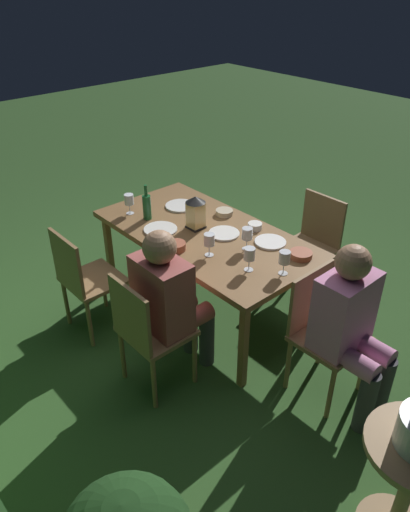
{
  "coord_description": "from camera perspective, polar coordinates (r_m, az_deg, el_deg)",
  "views": [
    {
      "loc": [
        -2.45,
        2.18,
        2.51
      ],
      "look_at": [
        0.0,
        0.0,
        0.51
      ],
      "focal_mm": 34.18,
      "sensor_mm": 36.0,
      "label": 1
    }
  ],
  "objects": [
    {
      "name": "plate_c",
      "position": [
        3.69,
        2.24,
        2.66
      ],
      "size": [
        0.24,
        0.24,
        0.01
      ],
      "primitive_type": "cylinder",
      "color": "white",
      "rests_on": "dining_table"
    },
    {
      "name": "wine_glass_a",
      "position": [
        3.21,
        9.26,
        -0.3
      ],
      "size": [
        0.08,
        0.08,
        0.17
      ],
      "color": "silver",
      "rests_on": "dining_table"
    },
    {
      "name": "bowl_salad",
      "position": [
        3.78,
        5.86,
        3.52
      ],
      "size": [
        0.11,
        0.11,
        0.05
      ],
      "color": "silver",
      "rests_on": "dining_table"
    },
    {
      "name": "wine_glass_e",
      "position": [
        3.37,
        0.5,
        1.81
      ],
      "size": [
        0.08,
        0.08,
        0.17
      ],
      "color": "silver",
      "rests_on": "dining_table"
    },
    {
      "name": "ground_plane",
      "position": [
        4.13,
        -0.0,
        -6.05
      ],
      "size": [
        16.0,
        16.0,
        0.0
      ],
      "primitive_type": "plane",
      "color": "#2D5123"
    },
    {
      "name": "person_in_rust",
      "position": [
        3.17,
        -4.07,
        -4.94
      ],
      "size": [
        0.38,
        0.47,
        1.15
      ],
      "color": "#9E4C47",
      "rests_on": "ground"
    },
    {
      "name": "lantern_centerpiece",
      "position": [
        3.72,
        -1.11,
        5.34
      ],
      "size": [
        0.15,
        0.15,
        0.27
      ],
      "color": "black",
      "rests_on": "dining_table"
    },
    {
      "name": "person_in_pink",
      "position": [
        3.09,
        16.79,
        -7.59
      ],
      "size": [
        0.48,
        0.38,
        1.15
      ],
      "color": "#C675A3",
      "rests_on": "ground"
    },
    {
      "name": "plate_a",
      "position": [
        4.13,
        -2.9,
        5.89
      ],
      "size": [
        0.25,
        0.25,
        0.01
      ],
      "primitive_type": "cylinder",
      "color": "silver",
      "rests_on": "dining_table"
    },
    {
      "name": "bowl_olives",
      "position": [
        3.46,
        11.16,
        0.19
      ],
      "size": [
        0.16,
        0.16,
        0.04
      ],
      "color": "#9E5138",
      "rests_on": "dining_table"
    },
    {
      "name": "green_bottle_on_table",
      "position": [
        3.9,
        -6.82,
        5.8
      ],
      "size": [
        0.07,
        0.07,
        0.29
      ],
      "color": "#1E5B2D",
      "rests_on": "dining_table"
    },
    {
      "name": "plate_d",
      "position": [
        3.76,
        -5.23,
        3.11
      ],
      "size": [
        0.26,
        0.26,
        0.01
      ],
      "primitive_type": "cylinder",
      "color": "silver",
      "rests_on": "dining_table"
    },
    {
      "name": "plate_b",
      "position": [
        3.61,
        7.65,
        1.63
      ],
      "size": [
        0.23,
        0.23,
        0.01
      ],
      "primitive_type": "cylinder",
      "color": "white",
      "rests_on": "dining_table"
    },
    {
      "name": "chair_head_near",
      "position": [
        3.25,
        13.52,
        -8.15
      ],
      "size": [
        0.4,
        0.42,
        0.87
      ],
      "color": "brown",
      "rests_on": "ground"
    },
    {
      "name": "chair_side_left_a",
      "position": [
        4.18,
        12.42,
        1.64
      ],
      "size": [
        0.42,
        0.4,
        0.87
      ],
      "color": "brown",
      "rests_on": "ground"
    },
    {
      "name": "chair_side_right_b",
      "position": [
        3.74,
        -13.94,
        -2.47
      ],
      "size": [
        0.42,
        0.4,
        0.87
      ],
      "color": "brown",
      "rests_on": "ground"
    },
    {
      "name": "wine_glass_d",
      "position": [
        3.22,
        5.22,
        0.12
      ],
      "size": [
        0.08,
        0.08,
        0.17
      ],
      "color": "silver",
      "rests_on": "dining_table"
    },
    {
      "name": "wine_glass_b",
      "position": [
        3.46,
        4.96,
        2.5
      ],
      "size": [
        0.08,
        0.08,
        0.17
      ],
      "color": "silver",
      "rests_on": "dining_table"
    },
    {
      "name": "chair_side_right_a",
      "position": [
        3.17,
        -6.77,
        -8.53
      ],
      "size": [
        0.42,
        0.4,
        0.87
      ],
      "color": "brown",
      "rests_on": "ground"
    },
    {
      "name": "bowl_dip",
      "position": [
        3.49,
        -3.43,
        1.18
      ],
      "size": [
        0.14,
        0.14,
        0.06
      ],
      "color": "#9E5138",
      "rests_on": "dining_table"
    },
    {
      "name": "dining_table",
      "position": [
        3.76,
        -0.0,
        2.15
      ],
      "size": [
        1.77,
        0.92,
        0.73
      ],
      "color": "brown",
      "rests_on": "ground"
    },
    {
      "name": "bowl_bread",
      "position": [
        3.98,
        2.28,
        5.15
      ],
      "size": [
        0.14,
        0.14,
        0.04
      ],
      "color": "#BCAD8E",
      "rests_on": "dining_table"
    },
    {
      "name": "wine_glass_c",
      "position": [
        4.0,
        -8.88,
        6.45
      ],
      "size": [
        0.08,
        0.08,
        0.17
      ],
      "color": "silver",
      "rests_on": "dining_table"
    }
  ]
}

